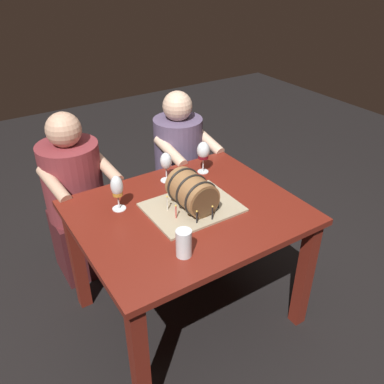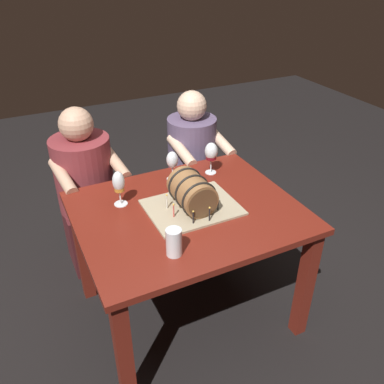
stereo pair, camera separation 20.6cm
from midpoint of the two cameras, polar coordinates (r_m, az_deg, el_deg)
name	(u,v)px [view 2 (the right image)]	position (r m, az deg, el deg)	size (l,w,h in m)	color
ground_plane	(188,310)	(2.60, 1.81, -16.48)	(8.00, 8.00, 0.00)	black
dining_table	(188,228)	(2.17, 2.09, -5.20)	(1.14, 0.94, 0.75)	maroon
barrel_cake	(192,195)	(2.07, 2.85, -0.45)	(0.47, 0.37, 0.20)	tan
wine_glass_amber	(119,183)	(2.10, -7.57, 1.12)	(0.07, 0.07, 0.20)	white
wine_glass_red	(211,153)	(2.39, 5.20, 5.50)	(0.08, 0.08, 0.20)	white
wine_glass_empty	(172,161)	(2.32, -0.26, 4.38)	(0.07, 0.07, 0.18)	white
beer_pint	(174,243)	(1.78, 0.76, -7.28)	(0.07, 0.07, 0.13)	white
person_seated_left	(87,195)	(2.69, -12.46, -0.54)	(0.44, 0.52, 1.13)	#4C1B1E
person_seated_right	(192,173)	(2.93, 2.02, 2.60)	(0.39, 0.48, 1.13)	#372D40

